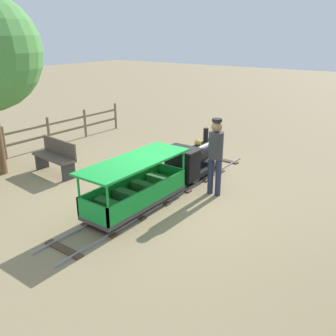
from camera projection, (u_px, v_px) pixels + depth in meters
The scene contains 7 objects.
ground_plane at pixel (165, 194), 7.71m from camera, with size 60.00×60.00×0.00m, color #8C7A56.
track at pixel (165, 193), 7.71m from camera, with size 0.79×6.05×0.04m.
locomotive at pixel (192, 160), 8.32m from camera, with size 0.75×1.45×1.06m.
passenger_car at pixel (136, 189), 6.89m from camera, with size 0.85×2.35×0.97m.
conductor_person at pixel (216, 151), 7.37m from camera, with size 0.30×0.30×1.62m.
park_bench at pixel (56, 157), 8.73m from camera, with size 1.33×0.51×0.82m.
fence_section at pixel (27, 136), 10.23m from camera, with size 0.08×7.13×0.90m.
Camera 1 is at (4.23, -5.63, 3.18)m, focal length 39.04 mm.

